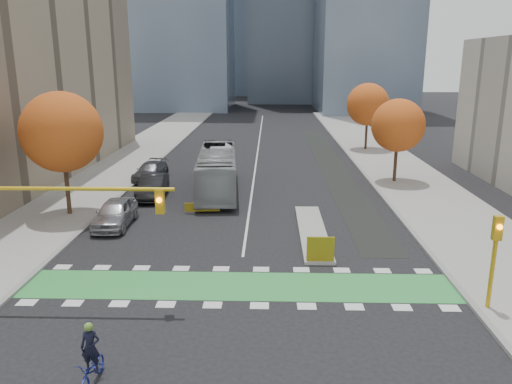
# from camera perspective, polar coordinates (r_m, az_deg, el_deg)

# --- Properties ---
(ground) EXTENTS (300.00, 300.00, 0.00)m
(ground) POSITION_cam_1_polar(r_m,az_deg,el_deg) (22.08, -2.23, -12.34)
(ground) COLOR black
(ground) RESTS_ON ground
(sidewalk_west) EXTENTS (7.00, 120.00, 0.15)m
(sidewalk_west) POSITION_cam_1_polar(r_m,az_deg,el_deg) (43.47, -18.47, 0.73)
(sidewalk_west) COLOR gray
(sidewalk_west) RESTS_ON ground
(sidewalk_east) EXTENTS (7.00, 120.00, 0.15)m
(sidewalk_east) POSITION_cam_1_polar(r_m,az_deg,el_deg) (42.60, 18.07, 0.48)
(sidewalk_east) COLOR gray
(sidewalk_east) RESTS_ON ground
(curb_west) EXTENTS (0.30, 120.00, 0.16)m
(curb_west) POSITION_cam_1_polar(r_m,az_deg,el_deg) (42.40, -14.03, 0.71)
(curb_west) COLOR gray
(curb_west) RESTS_ON ground
(curb_east) EXTENTS (0.30, 120.00, 0.16)m
(curb_east) POSITION_cam_1_polar(r_m,az_deg,el_deg) (41.74, 13.46, 0.53)
(curb_east) COLOR gray
(curb_east) RESTS_ON ground
(bike_crossing) EXTENTS (20.00, 3.00, 0.01)m
(bike_crossing) POSITION_cam_1_polar(r_m,az_deg,el_deg) (23.42, -1.99, -10.66)
(bike_crossing) COLOR green
(bike_crossing) RESTS_ON ground
(centre_line) EXTENTS (0.15, 70.00, 0.01)m
(centre_line) POSITION_cam_1_polar(r_m,az_deg,el_deg) (60.46, 0.27, 5.21)
(centre_line) COLOR silver
(centre_line) RESTS_ON ground
(bike_lane_paint) EXTENTS (2.50, 50.00, 0.01)m
(bike_lane_paint) POSITION_cam_1_polar(r_m,az_deg,el_deg) (50.98, 8.47, 3.24)
(bike_lane_paint) COLOR black
(bike_lane_paint) RESTS_ON ground
(median_island) EXTENTS (1.60, 10.00, 0.16)m
(median_island) POSITION_cam_1_polar(r_m,az_deg,el_deg) (30.41, 6.46, -4.48)
(median_island) COLOR gray
(median_island) RESTS_ON ground
(hazard_board) EXTENTS (1.40, 0.12, 1.30)m
(hazard_board) POSITION_cam_1_polar(r_m,az_deg,el_deg) (25.68, 7.38, -6.49)
(hazard_board) COLOR yellow
(hazard_board) RESTS_ON median_island
(tree_west) EXTENTS (5.20, 5.20, 8.22)m
(tree_west) POSITION_cam_1_polar(r_m,az_deg,el_deg) (34.61, -21.31, 6.40)
(tree_west) COLOR #332114
(tree_west) RESTS_ON ground
(tree_east_near) EXTENTS (4.40, 4.40, 7.08)m
(tree_east_near) POSITION_cam_1_polar(r_m,az_deg,el_deg) (43.25, 15.93, 7.32)
(tree_east_near) COLOR #332114
(tree_east_near) RESTS_ON ground
(tree_east_far) EXTENTS (4.80, 4.80, 7.65)m
(tree_east_far) POSITION_cam_1_polar(r_m,az_deg,el_deg) (58.86, 12.67, 9.73)
(tree_east_far) COLOR #332114
(tree_east_far) RESTS_ON ground
(traffic_signal_west) EXTENTS (8.53, 0.56, 5.20)m
(traffic_signal_west) POSITION_cam_1_polar(r_m,az_deg,el_deg) (22.08, -23.45, -2.32)
(traffic_signal_west) COLOR #BF9914
(traffic_signal_west) RESTS_ON ground
(traffic_signal_east) EXTENTS (0.35, 0.43, 4.10)m
(traffic_signal_east) POSITION_cam_1_polar(r_m,az_deg,el_deg) (22.39, 25.65, -5.85)
(traffic_signal_east) COLOR #BF9914
(traffic_signal_east) RESTS_ON ground
(cyclist) EXTENTS (0.71, 1.92, 2.20)m
(cyclist) POSITION_cam_1_polar(r_m,az_deg,el_deg) (17.54, -18.23, -18.19)
(cyclist) COLOR navy
(cyclist) RESTS_ON ground
(bus) EXTENTS (3.78, 12.45, 3.42)m
(bus) POSITION_cam_1_polar(r_m,az_deg,el_deg) (39.29, -4.44, 2.46)
(bus) COLOR #989C9F
(bus) RESTS_ON ground
(parked_car_a) EXTENTS (2.07, 5.01, 1.70)m
(parked_car_a) POSITION_cam_1_polar(r_m,az_deg,el_deg) (32.39, -15.81, -2.32)
(parked_car_a) COLOR #A3A3A9
(parked_car_a) RESTS_ON ground
(parked_car_b) EXTENTS (2.12, 5.32, 1.72)m
(parked_car_b) POSITION_cam_1_polar(r_m,az_deg,el_deg) (38.44, -11.74, 0.62)
(parked_car_b) COLOR black
(parked_car_b) RESTS_ON ground
(parked_car_c) EXTENTS (2.62, 5.32, 1.49)m
(parked_car_c) POSITION_cam_1_polar(r_m,az_deg,el_deg) (44.42, -11.97, 2.35)
(parked_car_c) COLOR #4A4A4E
(parked_car_c) RESTS_ON ground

